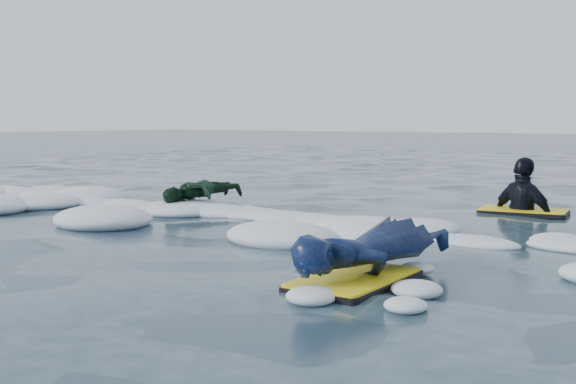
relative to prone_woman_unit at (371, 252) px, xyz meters
The scene contains 5 objects.
ground 2.44m from the prone_woman_unit, 168.48° to the left, with size 120.00×120.00×0.00m, color #19283C.
foam_band 2.83m from the prone_woman_unit, 147.47° to the left, with size 12.00×3.10×0.30m, color white, non-canonical shape.
prone_woman_unit is the anchor object (origin of this frame).
prone_child_unit 4.41m from the prone_woman_unit, 149.15° to the left, with size 0.80×1.19×0.41m.
waiting_rider_unit 4.41m from the prone_woman_unit, 93.91° to the left, with size 1.13×0.74×1.58m.
Camera 1 is at (4.97, -5.07, 1.19)m, focal length 45.00 mm.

